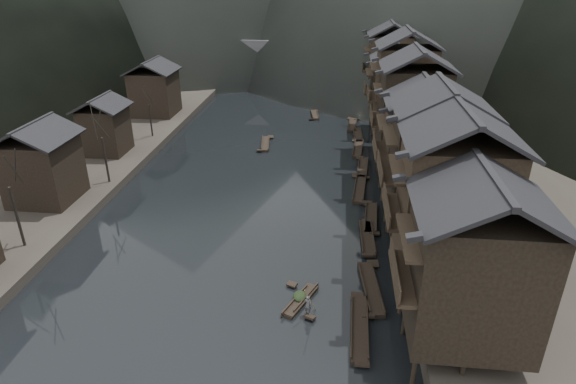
# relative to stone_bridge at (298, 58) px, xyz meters

# --- Properties ---
(water) EXTENTS (300.00, 300.00, 0.00)m
(water) POSITION_rel_stone_bridge_xyz_m (0.00, -72.00, -5.11)
(water) COLOR black
(water) RESTS_ON ground
(right_bank) EXTENTS (40.00, 200.00, 1.80)m
(right_bank) POSITION_rel_stone_bridge_xyz_m (35.00, -32.00, -4.21)
(right_bank) COLOR #2D2823
(right_bank) RESTS_ON ground
(left_bank) EXTENTS (40.00, 200.00, 1.20)m
(left_bank) POSITION_rel_stone_bridge_xyz_m (-35.00, -32.00, -4.51)
(left_bank) COLOR #2D2823
(left_bank) RESTS_ON ground
(stilt_houses) EXTENTS (9.00, 67.60, 16.33)m
(stilt_houses) POSITION_rel_stone_bridge_xyz_m (17.28, -52.69, 4.00)
(stilt_houses) COLOR black
(stilt_houses) RESTS_ON ground
(left_houses) EXTENTS (8.10, 53.20, 8.73)m
(left_houses) POSITION_rel_stone_bridge_xyz_m (-20.50, -51.88, 0.55)
(left_houses) COLOR black
(left_houses) RESTS_ON left_bank
(bare_trees) EXTENTS (3.98, 42.82, 7.97)m
(bare_trees) POSITION_rel_stone_bridge_xyz_m (-17.00, -62.39, 1.49)
(bare_trees) COLOR black
(bare_trees) RESTS_ON left_bank
(moored_sampans) EXTENTS (3.03, 73.39, 0.47)m
(moored_sampans) POSITION_rel_stone_bridge_xyz_m (12.09, -45.23, -4.91)
(moored_sampans) COLOR black
(moored_sampans) RESTS_ON water
(midriver_boats) EXTENTS (7.88, 21.30, 0.45)m
(midriver_boats) POSITION_rel_stone_bridge_xyz_m (1.90, -33.46, -4.91)
(midriver_boats) COLOR black
(midriver_boats) RESTS_ON water
(stone_bridge) EXTENTS (40.00, 6.00, 9.00)m
(stone_bridge) POSITION_rel_stone_bridge_xyz_m (0.00, 0.00, 0.00)
(stone_bridge) COLOR #4C4C4F
(stone_bridge) RESTS_ON ground
(hero_sampan) EXTENTS (2.59, 4.53, 0.43)m
(hero_sampan) POSITION_rel_stone_bridge_xyz_m (6.88, -74.94, -4.91)
(hero_sampan) COLOR black
(hero_sampan) RESTS_ON water
(cargo_heap) EXTENTS (1.02, 1.33, 0.61)m
(cargo_heap) POSITION_rel_stone_bridge_xyz_m (6.80, -74.74, -4.37)
(cargo_heap) COLOR black
(cargo_heap) RESTS_ON hero_sampan
(boatman) EXTENTS (0.67, 0.58, 1.56)m
(boatman) POSITION_rel_stone_bridge_xyz_m (7.54, -76.41, -3.90)
(boatman) COLOR #535355
(boatman) RESTS_ON hero_sampan
(bamboo_pole) EXTENTS (0.88, 1.89, 3.28)m
(bamboo_pole) POSITION_rel_stone_bridge_xyz_m (7.74, -76.41, -1.48)
(bamboo_pole) COLOR #8C7A51
(bamboo_pole) RESTS_ON boatman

